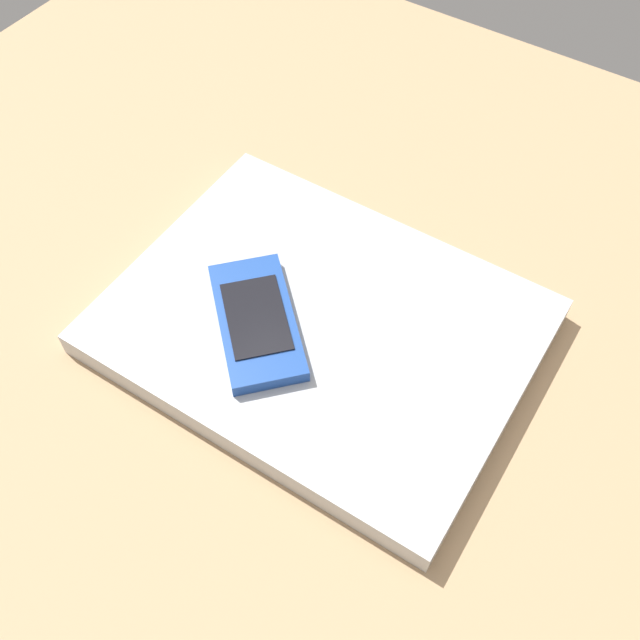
% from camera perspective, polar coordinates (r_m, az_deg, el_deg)
% --- Properties ---
extents(desk_surface, '(1.20, 0.80, 0.03)m').
position_cam_1_polar(desk_surface, '(0.62, 8.29, -1.07)').
color(desk_surface, tan).
rests_on(desk_surface, ground).
extents(laptop_closed, '(0.32, 0.25, 0.02)m').
position_cam_1_polar(laptop_closed, '(0.58, 0.00, -0.50)').
color(laptop_closed, '#B7BABC').
rests_on(laptop_closed, desk_surface).
extents(cell_phone_on_laptop, '(0.12, 0.12, 0.01)m').
position_cam_1_polar(cell_phone_on_laptop, '(0.57, -4.90, -0.07)').
color(cell_phone_on_laptop, '#1E479E').
rests_on(cell_phone_on_laptop, laptop_closed).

